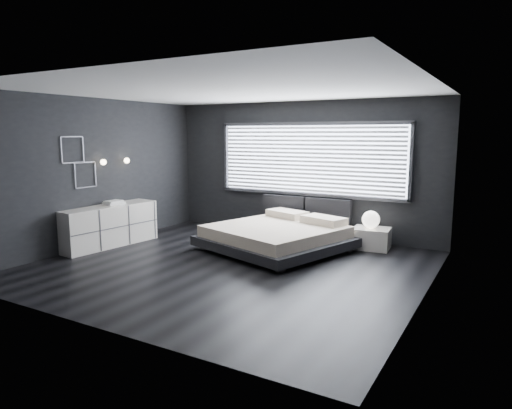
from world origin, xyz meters
The scene contains 12 objects.
room centered at (0.00, 0.00, 1.40)m, with size 6.04×6.00×2.80m.
window centered at (0.20, 2.70, 1.61)m, with size 4.14×0.09×1.52m.
headboard centered at (0.17, 2.64, 0.57)m, with size 1.96×0.16×0.52m.
sconce_near centered at (-2.88, 0.05, 1.60)m, with size 0.18×0.11×0.11m.
sconce_far centered at (-2.88, 0.65, 1.60)m, with size 0.18×0.11×0.11m.
wall_art_upper centered at (-2.98, -0.55, 1.85)m, with size 0.01×0.48×0.48m.
wall_art_lower centered at (-2.98, -0.30, 1.38)m, with size 0.01×0.48×0.48m.
bed centered at (0.18, 1.31, 0.28)m, with size 2.84×2.77×0.59m.
nightstand centered at (1.67, 2.29, 0.19)m, with size 0.67×0.56×0.39m, color silver.
orb_lamp centered at (1.65, 2.28, 0.55)m, with size 0.32×0.32×0.32m, color white.
dresser centered at (-2.78, 0.01, 0.39)m, with size 0.75×2.00×0.78m.
book_stack centered at (-2.78, 0.17, 0.82)m, with size 0.32×0.39×0.07m.
Camera 1 is at (3.93, -6.03, 2.13)m, focal length 32.00 mm.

